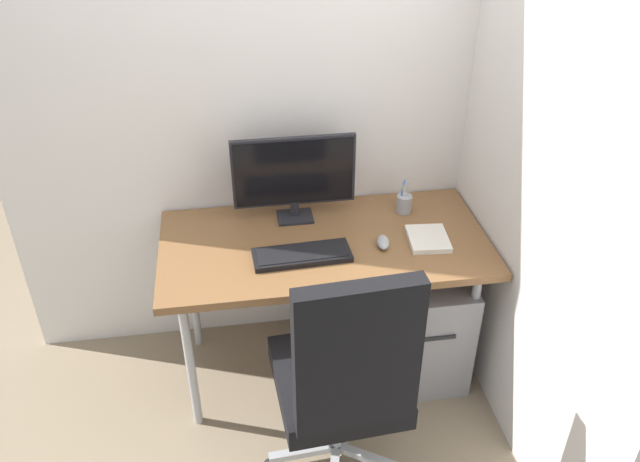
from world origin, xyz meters
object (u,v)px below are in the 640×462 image
pen_holder (404,203)px  filing_cabinet (412,317)px  monitor (294,174)px  keyboard (302,255)px  notebook (428,239)px  office_chair (345,377)px  mouse (383,242)px

pen_holder → filing_cabinet: bearing=-85.4°
pen_holder → monitor: bearing=176.6°
filing_cabinet → keyboard: 0.72m
keyboard → notebook: (0.56, 0.04, -0.00)m
monitor → keyboard: (-0.01, -0.32, -0.21)m
pen_holder → notebook: bearing=-80.7°
keyboard → office_chair: bearing=-80.9°
notebook → mouse: bearing=-174.2°
keyboard → pen_holder: pen_holder is taller
keyboard → mouse: 0.36m
filing_cabinet → mouse: mouse is taller
monitor → notebook: (0.55, -0.28, -0.21)m
monitor → notebook: monitor is taller
filing_cabinet → keyboard: bearing=-171.6°
filing_cabinet → pen_holder: (-0.02, 0.21, 0.51)m
office_chair → monitor: (-0.08, 0.86, 0.39)m
filing_cabinet → notebook: (0.02, -0.04, 0.47)m
filing_cabinet → keyboard: keyboard is taller
pen_holder → notebook: pen_holder is taller
keyboard → pen_holder: size_ratio=2.45×
office_chair → filing_cabinet: (0.44, 0.61, -0.29)m
mouse → notebook: bearing=9.8°
notebook → keyboard: bearing=-171.4°
notebook → monitor: bearing=157.2°
office_chair → pen_holder: 0.95m
office_chair → pen_holder: size_ratio=6.57×
monitor → mouse: 0.49m
office_chair → mouse: 0.66m
mouse → filing_cabinet: bearing=22.7°
office_chair → mouse: office_chair is taller
mouse → keyboard: bearing=-165.8°
mouse → notebook: (0.20, 0.00, -0.01)m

